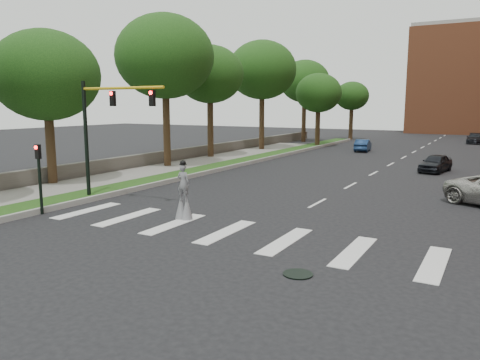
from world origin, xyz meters
TOP-DOWN VIEW (x-y plane):
  - ground_plane at (0.00, 0.00)m, footprint 160.00×160.00m
  - grass_median at (-11.50, 20.00)m, footprint 2.00×60.00m
  - median_curb at (-10.45, 20.00)m, footprint 0.20×60.00m
  - sidewalk_left at (-14.50, 10.00)m, footprint 4.00×60.00m
  - stone_wall at (-17.00, 22.00)m, footprint 0.50×56.00m
  - manhole at (3.00, -2.00)m, footprint 0.90×0.90m
  - traffic_signal at (-9.78, 3.00)m, footprint 5.30×0.23m
  - secondary_signal at (-10.30, -0.50)m, footprint 0.25×0.21m
  - stilt_performer at (-4.00, 1.91)m, footprint 0.84×0.54m
  - car_near at (3.85, 23.01)m, footprint 2.30×4.17m
  - car_mid at (-4.96, 35.95)m, footprint 1.85×4.09m
  - car_far at (5.01, 53.16)m, footprint 1.91×4.54m
  - tree_1 at (-16.30, 5.01)m, footprint 6.42×6.42m
  - tree_2 at (-15.17, 15.11)m, footprint 7.62×7.62m
  - tree_3 at (-15.73, 22.37)m, footprint 6.21×6.21m
  - tree_4 at (-14.92, 31.43)m, footprint 7.36×7.36m
  - tree_5 at (-15.36, 44.99)m, footprint 6.59×6.59m
  - tree_6 at (-11.15, 38.75)m, footprint 5.39×5.39m
  - tree_7 at (-10.92, 52.00)m, footprint 4.73×4.73m

SIDE VIEW (x-z plane):
  - ground_plane at x=0.00m, z-range 0.00..0.00m
  - manhole at x=3.00m, z-range 0.00..0.04m
  - sidewalk_left at x=-14.50m, z-range 0.00..0.18m
  - grass_median at x=-11.50m, z-range 0.00..0.25m
  - median_curb at x=-10.45m, z-range 0.00..0.28m
  - stone_wall at x=-17.00m, z-range 0.00..1.10m
  - car_mid at x=-4.96m, z-range 0.00..1.30m
  - car_far at x=5.01m, z-range 0.00..1.31m
  - car_near at x=3.85m, z-range 0.00..1.34m
  - stilt_performer at x=-4.00m, z-range -0.33..2.30m
  - secondary_signal at x=-10.30m, z-range 0.33..3.56m
  - traffic_signal at x=-9.78m, z-range 1.05..7.25m
  - tree_7 at x=-10.92m, z-range 2.03..10.24m
  - tree_6 at x=-11.15m, z-range 1.98..10.62m
  - tree_1 at x=-16.30m, z-range 1.98..11.46m
  - tree_3 at x=-15.73m, z-range 2.50..12.88m
  - tree_5 at x=-15.36m, z-range 2.58..13.42m
  - tree_4 at x=-14.92m, z-range 2.73..14.51m
  - tree_2 at x=-15.17m, z-range 2.68..14.59m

